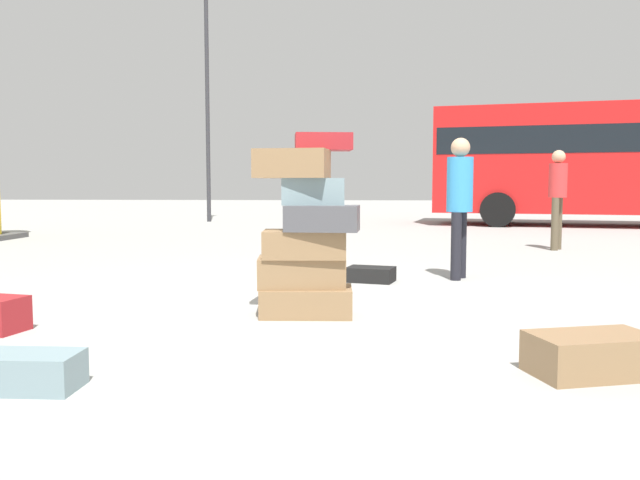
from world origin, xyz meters
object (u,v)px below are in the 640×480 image
Objects in this scene: person_tourist_with_camera at (460,196)px; parked_bus at (624,156)px; suitcase_tower at (306,238)px; suitcase_brown_left_side at (592,355)px; lamp_post at (207,65)px; suitcase_black_white_trunk at (371,274)px; suitcase_slate_foreground_near at (20,371)px; person_bearded_onlooker at (558,190)px.

person_tourist_with_camera is 0.16× the size of parked_bus.
suitcase_tower is 2.20× the size of suitcase_brown_left_side.
lamp_post is (-5.74, 11.40, 3.62)m from person_tourist_with_camera.
suitcase_tower is at bearing 122.44° from suitcase_brown_left_side.
suitcase_brown_left_side is at bearing -55.47° from suitcase_black_white_trunk.
suitcase_slate_foreground_near is at bearing -10.57° from person_tourist_with_camera.
suitcase_tower is 2.97× the size of suitcase_black_white_trunk.
suitcase_tower is 2.09m from suitcase_black_white_trunk.
suitcase_brown_left_side is at bearing -68.56° from lamp_post.
suitcase_brown_left_side is 14.97m from parked_bus.
lamp_post reaches higher than person_bearded_onlooker.
parked_bus reaches higher than suitcase_tower.
suitcase_brown_left_side is (3.16, 0.49, 0.02)m from suitcase_slate_foreground_near.
parked_bus is (8.59, 14.34, 1.73)m from suitcase_slate_foreground_near.
suitcase_tower is 2.42× the size of suitcase_slate_foreground_near.
parked_bus is at bearing 59.41° from suitcase_tower.
lamp_post is (-4.17, 13.62, 3.94)m from suitcase_tower.
suitcase_slate_foreground_near reaches higher than suitcase_black_white_trunk.
suitcase_tower is at bearing 56.42° from suitcase_slate_foreground_near.
suitcase_black_white_trunk is at bearing 63.97° from suitcase_slate_foreground_near.
lamp_post is at bearing 99.47° from suitcase_slate_foreground_near.
suitcase_slate_foreground_near is 16.80m from parked_bus.
parked_bus reaches higher than person_bearded_onlooker.
person_tourist_with_camera is at bearing -0.16° from person_bearded_onlooker.
suitcase_brown_left_side reaches higher than suitcase_black_white_trunk.
person_tourist_with_camera is 0.23× the size of lamp_post.
person_bearded_onlooker reaches higher than suitcase_slate_foreground_near.
person_bearded_onlooker is at bearing -44.92° from lamp_post.
parked_bus is 1.39× the size of lamp_post.
lamp_post is at bearing 107.03° from suitcase_tower.
suitcase_black_white_trunk is 0.05× the size of parked_bus.
lamp_post is at bearing -129.64° from person_tourist_with_camera.
lamp_post is (-5.98, 15.22, 4.47)m from suitcase_brown_left_side.
suitcase_brown_left_side is 0.42× the size of person_bearded_onlooker.
person_bearded_onlooker is 0.23× the size of lamp_post.
lamp_post reaches higher than suitcase_black_white_trunk.
lamp_post is at bearing 95.52° from suitcase_brown_left_side.
suitcase_black_white_trunk is 0.32× the size of person_tourist_with_camera.
suitcase_slate_foreground_near is 0.91× the size of suitcase_brown_left_side.
suitcase_black_white_trunk is 12.41m from parked_bus.
suitcase_slate_foreground_near is 3.20m from suitcase_brown_left_side.
lamp_post is at bearing 127.04° from suitcase_black_white_trunk.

